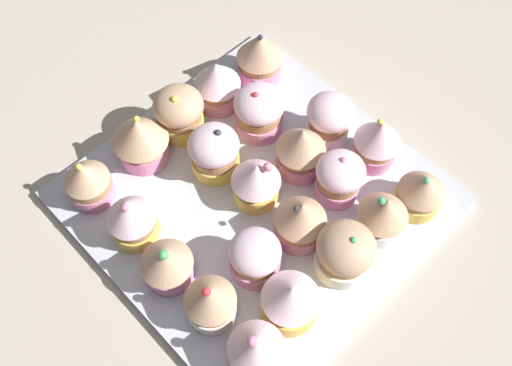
% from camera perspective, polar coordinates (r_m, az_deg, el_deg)
% --- Properties ---
extents(ground_plane, '(1.80, 1.80, 0.03)m').
position_cam_1_polar(ground_plane, '(0.70, -0.00, -2.30)').
color(ground_plane, '#B2A899').
extents(baking_tray, '(0.38, 0.38, 0.01)m').
position_cam_1_polar(baking_tray, '(0.69, -0.00, -1.49)').
color(baking_tray, silver).
rests_on(baking_tray, ground_plane).
extents(cupcake_0, '(0.05, 0.05, 0.07)m').
position_cam_1_polar(cupcake_0, '(0.67, 16.38, -0.84)').
color(cupcake_0, '#EFC651').
rests_on(cupcake_0, baking_tray).
extents(cupcake_1, '(0.06, 0.06, 0.08)m').
position_cam_1_polar(cupcake_1, '(0.69, 12.20, 4.22)').
color(cupcake_1, pink).
rests_on(cupcake_1, baking_tray).
extents(cupcake_2, '(0.06, 0.06, 0.07)m').
position_cam_1_polar(cupcake_2, '(0.70, 7.21, 6.64)').
color(cupcake_2, white).
rests_on(cupcake_2, baking_tray).
extents(cupcake_3, '(0.06, 0.06, 0.08)m').
position_cam_1_polar(cupcake_3, '(0.76, 0.35, 12.73)').
color(cupcake_3, pink).
rests_on(cupcake_3, baking_tray).
extents(cupcake_4, '(0.06, 0.06, 0.07)m').
position_cam_1_polar(cupcake_4, '(0.64, 12.70, -3.18)').
color(cupcake_4, white).
rests_on(cupcake_4, baking_tray).
extents(cupcake_5, '(0.06, 0.06, 0.07)m').
position_cam_1_polar(cupcake_5, '(0.66, 8.43, 0.54)').
color(cupcake_5, pink).
rests_on(cupcake_5, baking_tray).
extents(cupcake_6, '(0.06, 0.06, 0.08)m').
position_cam_1_polar(cupcake_6, '(0.67, 4.55, 3.45)').
color(cupcake_6, pink).
rests_on(cupcake_6, baking_tray).
extents(cupcake_7, '(0.06, 0.06, 0.07)m').
position_cam_1_polar(cupcake_7, '(0.71, 0.31, 7.33)').
color(cupcake_7, pink).
rests_on(cupcake_7, baking_tray).
extents(cupcake_8, '(0.06, 0.06, 0.07)m').
position_cam_1_polar(cupcake_8, '(0.73, -3.96, 10.07)').
color(cupcake_8, pink).
rests_on(cupcake_8, baking_tray).
extents(cupcake_9, '(0.06, 0.06, 0.07)m').
position_cam_1_polar(cupcake_9, '(0.62, 8.96, -6.96)').
color(cupcake_9, white).
rests_on(cupcake_9, baking_tray).
extents(cupcake_10, '(0.06, 0.06, 0.07)m').
position_cam_1_polar(cupcake_10, '(0.63, 4.23, -4.01)').
color(cupcake_10, pink).
rests_on(cupcake_10, baking_tray).
extents(cupcake_11, '(0.06, 0.06, 0.07)m').
position_cam_1_polar(cupcake_11, '(0.65, 0.48, 0.28)').
color(cupcake_11, '#EFC651').
rests_on(cupcake_11, baking_tray).
extents(cupcake_12, '(0.06, 0.06, 0.07)m').
position_cam_1_polar(cupcake_12, '(0.67, -4.25, 3.21)').
color(cupcake_12, '#EFC651').
rests_on(cupcake_12, baking_tray).
extents(cupcake_13, '(0.06, 0.06, 0.07)m').
position_cam_1_polar(cupcake_13, '(0.71, -8.01, 6.94)').
color(cupcake_13, '#EFC651').
rests_on(cupcake_13, baking_tray).
extents(cupcake_14, '(0.06, 0.06, 0.07)m').
position_cam_1_polar(cupcake_14, '(0.59, 3.49, -11.74)').
color(cupcake_14, '#EFC651').
rests_on(cupcake_14, baking_tray).
extents(cupcake_15, '(0.06, 0.06, 0.06)m').
position_cam_1_polar(cupcake_15, '(0.61, -0.10, -7.46)').
color(cupcake_15, pink).
rests_on(cupcake_15, baking_tray).
extents(cupcake_16, '(0.07, 0.07, 0.07)m').
position_cam_1_polar(cupcake_16, '(0.69, -11.64, 4.41)').
color(cupcake_16, pink).
rests_on(cupcake_16, baking_tray).
extents(cupcake_17, '(0.06, 0.06, 0.07)m').
position_cam_1_polar(cupcake_17, '(0.58, 0.02, -16.52)').
color(cupcake_17, pink).
rests_on(cupcake_17, baking_tray).
extents(cupcake_18, '(0.06, 0.06, 0.07)m').
position_cam_1_polar(cupcake_18, '(0.59, -4.65, -11.89)').
color(cupcake_18, white).
rests_on(cupcake_18, baking_tray).
extents(cupcake_19, '(0.06, 0.06, 0.07)m').
position_cam_1_polar(cupcake_19, '(0.61, -9.06, -8.03)').
color(cupcake_19, pink).
rests_on(cupcake_19, baking_tray).
extents(cupcake_20, '(0.06, 0.06, 0.08)m').
position_cam_1_polar(cupcake_20, '(0.64, -12.52, -3.53)').
color(cupcake_20, '#EFC651').
rests_on(cupcake_20, baking_tray).
extents(cupcake_21, '(0.05, 0.05, 0.07)m').
position_cam_1_polar(cupcake_21, '(0.68, -16.71, 0.17)').
color(cupcake_21, pink).
rests_on(cupcake_21, baking_tray).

